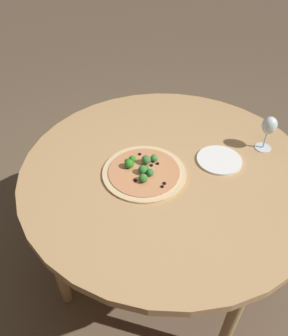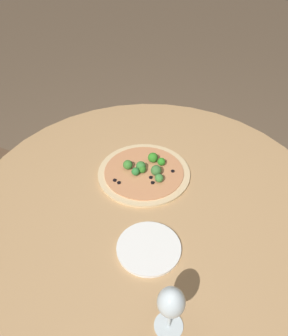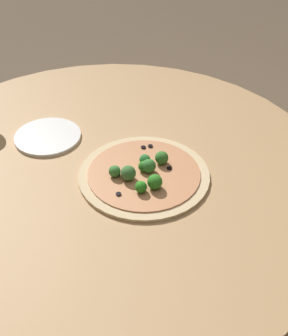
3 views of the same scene
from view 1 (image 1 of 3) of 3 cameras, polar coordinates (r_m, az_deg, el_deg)
ground_plane at (r=2.00m, az=3.12°, el=-15.48°), size 12.00×12.00×0.00m
dining_table at (r=1.48m, az=4.06°, el=-1.29°), size 1.29×1.29×0.73m
pizza at (r=1.40m, az=-0.06°, el=-0.52°), size 0.36×0.36×0.05m
wine_glass at (r=1.57m, az=20.95°, el=6.70°), size 0.08×0.08×0.17m
plate_near at (r=1.50m, az=12.96°, el=1.38°), size 0.20×0.20×0.01m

